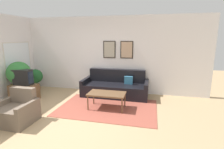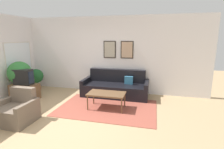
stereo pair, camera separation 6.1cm
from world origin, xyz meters
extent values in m
plane|color=tan|center=(0.00, 0.00, 0.00)|extent=(16.00, 16.00, 0.00)
cube|color=#9E4C3D|center=(0.91, 0.98, 0.01)|extent=(2.73, 1.82, 0.01)
cube|color=silver|center=(0.00, 2.55, 1.35)|extent=(8.00, 0.06, 2.70)
cube|color=black|center=(0.59, 2.51, 1.55)|extent=(0.44, 0.03, 0.60)
cube|color=#A89E89|center=(0.59, 2.49, 1.55)|extent=(0.38, 0.01, 0.54)
cube|color=black|center=(1.21, 2.51, 1.55)|extent=(0.44, 0.03, 0.60)
cube|color=tan|center=(1.21, 2.49, 1.55)|extent=(0.38, 0.01, 0.54)
cube|color=beige|center=(-2.56, 1.70, 1.17)|extent=(0.02, 1.23, 1.31)
cube|color=white|center=(-2.55, 1.70, 1.17)|extent=(0.02, 1.15, 1.23)
cube|color=black|center=(0.90, 2.03, 0.21)|extent=(1.98, 0.90, 0.42)
cube|color=black|center=(0.90, 2.38, 0.65)|extent=(1.98, 0.20, 0.45)
cube|color=black|center=(-0.15, 2.03, 0.28)|extent=(0.12, 0.90, 0.56)
cube|color=black|center=(1.95, 2.03, 0.28)|extent=(0.12, 0.90, 0.56)
cube|color=teal|center=(1.34, 2.14, 0.55)|extent=(0.28, 0.10, 0.28)
cube|color=brown|center=(0.90, 0.93, 0.44)|extent=(1.03, 0.56, 0.04)
cylinder|color=brown|center=(0.43, 0.69, 0.21)|extent=(0.04, 0.04, 0.42)
cylinder|color=brown|center=(1.38, 0.69, 0.21)|extent=(0.04, 0.04, 0.42)
cylinder|color=brown|center=(0.43, 1.17, 0.21)|extent=(0.04, 0.04, 0.42)
cylinder|color=brown|center=(1.38, 1.17, 0.21)|extent=(0.04, 0.04, 0.42)
cube|color=brown|center=(-1.86, 1.02, 0.25)|extent=(0.83, 0.47, 0.50)
cube|color=black|center=(-1.86, 1.02, 0.75)|extent=(0.57, 0.28, 0.49)
cube|color=#192333|center=(-1.57, 1.02, 0.75)|extent=(0.01, 0.23, 0.38)
cube|color=#6B5B4C|center=(-0.96, -0.36, 0.20)|extent=(0.62, 0.76, 0.40)
cube|color=#6B5B4C|center=(-0.96, -0.06, 0.59)|extent=(0.62, 0.16, 0.38)
cube|color=#6B5B4C|center=(-1.31, -0.36, 0.26)|extent=(0.09, 0.76, 0.52)
cube|color=#6B5B4C|center=(-0.60, -0.36, 0.26)|extent=(0.09, 0.76, 0.52)
cylinder|color=slate|center=(-2.17, 1.23, 0.14)|extent=(0.30, 0.30, 0.27)
cylinder|color=#51381E|center=(-2.17, 1.23, 0.39)|extent=(0.04, 0.04, 0.23)
sphere|color=#337A38|center=(-2.17, 1.23, 0.82)|extent=(0.75, 0.75, 0.75)
cylinder|color=#935638|center=(-2.16, 2.03, 0.08)|extent=(0.25, 0.25, 0.16)
cylinder|color=#51381E|center=(-2.16, 2.03, 0.24)|extent=(0.04, 0.04, 0.16)
sphere|color=#1E5628|center=(-2.16, 2.03, 0.54)|extent=(0.52, 0.52, 0.52)
cylinder|color=#383D42|center=(-2.17, 1.94, 0.09)|extent=(0.23, 0.23, 0.18)
cylinder|color=#51381E|center=(-2.17, 1.94, 0.24)|extent=(0.04, 0.04, 0.12)
sphere|color=#1E5628|center=(-2.17, 1.94, 0.47)|extent=(0.40, 0.40, 0.40)
camera|label=1|loc=(2.10, -3.54, 1.99)|focal=28.00mm
camera|label=2|loc=(2.16, -3.53, 1.99)|focal=28.00mm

